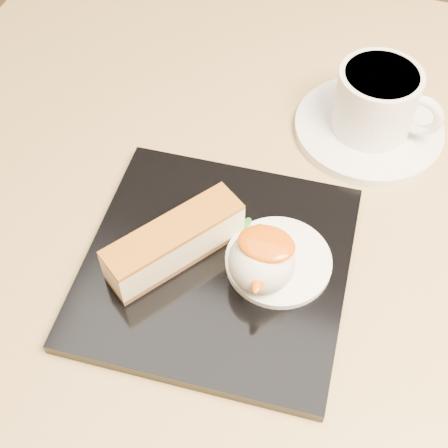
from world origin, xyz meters
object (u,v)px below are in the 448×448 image
(table, at_px, (257,307))
(dessert_plate, at_px, (217,265))
(ice_cream_scoop, at_px, (262,261))
(saucer, at_px, (368,128))
(coffee_cup, at_px, (378,100))
(cheesecake, at_px, (175,242))

(table, distance_m, dessert_plate, 0.17)
(table, xyz_separation_m, ice_cream_scoop, (0.01, -0.06, 0.19))
(dessert_plate, distance_m, ice_cream_scoop, 0.05)
(table, bearing_deg, saucer, 64.94)
(table, bearing_deg, dessert_plate, -112.96)
(saucer, bearing_deg, coffee_cup, -9.80)
(table, relative_size, ice_cream_scoop, 14.72)
(ice_cream_scoop, height_order, coffee_cup, coffee_cup)
(cheesecake, height_order, ice_cream_scoop, ice_cream_scoop)
(table, bearing_deg, ice_cream_scoop, -77.19)
(dessert_plate, relative_size, saucer, 1.47)
(saucer, xyz_separation_m, coffee_cup, (0.00, -0.00, 0.04))
(table, distance_m, ice_cream_scoop, 0.20)
(dessert_plate, height_order, cheesecake, cheesecake)
(coffee_cup, bearing_deg, table, -105.95)
(cheesecake, relative_size, coffee_cup, 1.11)
(dessert_plate, height_order, ice_cream_scoop, ice_cream_scoop)
(ice_cream_scoop, bearing_deg, dessert_plate, 172.87)
(dessert_plate, relative_size, coffee_cup, 2.06)
(dessert_plate, bearing_deg, coffee_cup, 65.05)
(cheesecake, height_order, coffee_cup, coffee_cup)
(saucer, bearing_deg, cheesecake, -121.38)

